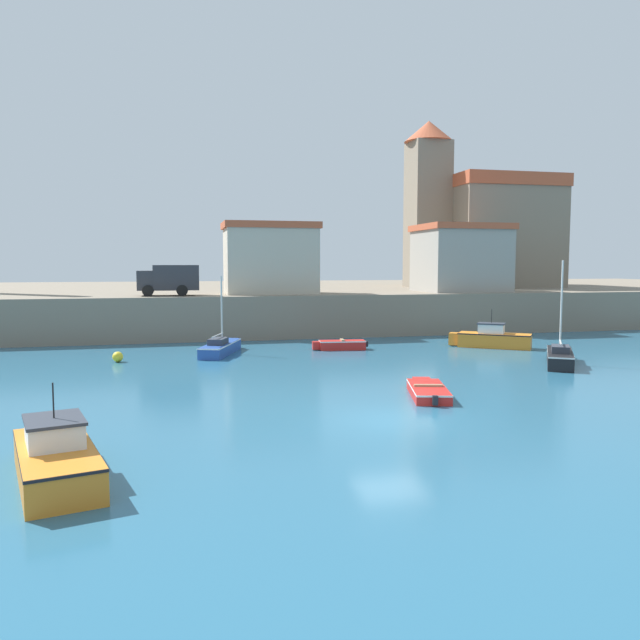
{
  "coord_description": "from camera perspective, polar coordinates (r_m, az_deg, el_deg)",
  "views": [
    {
      "loc": [
        -7.3,
        -20.17,
        5.43
      ],
      "look_at": [
        1.4,
        16.73,
        2.0
      ],
      "focal_mm": 35.0,
      "sensor_mm": 36.0,
      "label": 1
    }
  ],
  "objects": [
    {
      "name": "motorboat_orange_1",
      "position": [
        41.97,
        15.46,
        -1.62
      ],
      "size": [
        4.88,
        3.94,
        2.5
      ],
      "color": "orange",
      "rests_on": "ground"
    },
    {
      "name": "mooring_buoy",
      "position": [
        36.3,
        -18.01,
        -3.22
      ],
      "size": [
        0.58,
        0.58,
        0.58
      ],
      "primitive_type": "sphere",
      "color": "yellow",
      "rests_on": "ground"
    },
    {
      "name": "dinghy_red_0",
      "position": [
        39.52,
        1.91,
        -2.26
      ],
      "size": [
        3.57,
        1.34,
        0.66
      ],
      "color": "red",
      "rests_on": "ground"
    },
    {
      "name": "harbor_shed_near_wharf",
      "position": [
        53.28,
        12.73,
        5.57
      ],
      "size": [
        6.97,
        6.22,
        5.52
      ],
      "color": "gray",
      "rests_on": "quay_seawall"
    },
    {
      "name": "truck_on_quay",
      "position": [
        46.32,
        -13.67,
        3.69
      ],
      "size": [
        4.32,
        2.21,
        2.2
      ],
      "color": "#333338",
      "rests_on": "quay_seawall"
    },
    {
      "name": "sailboat_blue_5",
      "position": [
        38.05,
        -9.06,
        -2.46
      ],
      "size": [
        2.94,
        5.64,
        4.68
      ],
      "color": "#284C9E",
      "rests_on": "ground"
    },
    {
      "name": "ground_plane",
      "position": [
        22.12,
        6.52,
        -9.07
      ],
      "size": [
        200.0,
        200.0,
        0.0
      ],
      "primitive_type": "plane",
      "color": "#28607F"
    },
    {
      "name": "sailboat_black_4",
      "position": [
        35.94,
        21.08,
        -3.1
      ],
      "size": [
        3.77,
        5.12,
        5.62
      ],
      "color": "black",
      "rests_on": "ground"
    },
    {
      "name": "church",
      "position": [
        66.69,
        14.05,
        8.01
      ],
      "size": [
        14.68,
        15.0,
        15.99
      ],
      "color": "gray",
      "rests_on": "quay_seawall"
    },
    {
      "name": "quay_seawall",
      "position": [
        64.2,
        -6.71,
        1.68
      ],
      "size": [
        120.0,
        40.0,
        3.14
      ],
      "primitive_type": "cube",
      "color": "gray",
      "rests_on": "ground"
    },
    {
      "name": "harbor_shed_mid_row",
      "position": [
        48.08,
        -4.55,
        5.68
      ],
      "size": [
        7.21,
        4.29,
        5.43
      ],
      "color": "#BCB29E",
      "rests_on": "quay_seawall"
    },
    {
      "name": "motorboat_orange_3",
      "position": [
        17.4,
        -23.02,
        -11.42
      ],
      "size": [
        2.92,
        5.62,
        2.46
      ],
      "color": "orange",
      "rests_on": "ground"
    },
    {
      "name": "dinghy_red_2",
      "position": [
        26.17,
        9.83,
        -6.35
      ],
      "size": [
        2.27,
        4.33,
        0.5
      ],
      "color": "red",
      "rests_on": "ground"
    }
  ]
}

